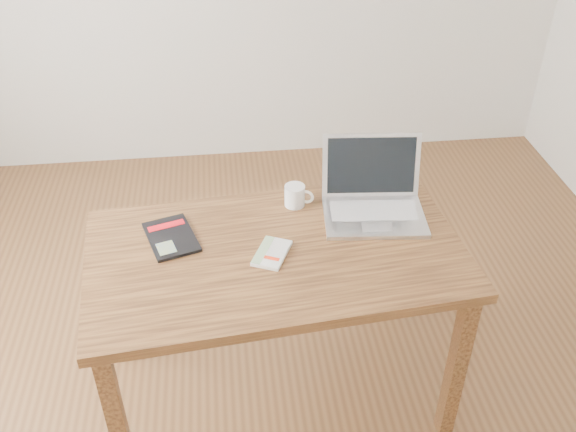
{
  "coord_description": "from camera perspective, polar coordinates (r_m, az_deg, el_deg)",
  "views": [
    {
      "loc": [
        -0.11,
        -1.77,
        2.16
      ],
      "look_at": [
        0.1,
        0.05,
        0.85
      ],
      "focal_mm": 40.0,
      "sensor_mm": 36.0,
      "label": 1
    }
  ],
  "objects": [
    {
      "name": "black_guidebook",
      "position": [
        2.35,
        -10.35,
        -1.85
      ],
      "size": [
        0.22,
        0.28,
        0.01
      ],
      "rotation": [
        0.0,
        0.0,
        0.3
      ],
      "color": "black",
      "rests_on": "desk"
    },
    {
      "name": "desk",
      "position": [
        2.32,
        -1.06,
        -4.75
      ],
      "size": [
        1.39,
        0.88,
        0.75
      ],
      "rotation": [
        0.0,
        0.0,
        0.1
      ],
      "color": "#4E2F17",
      "rests_on": "ground"
    },
    {
      "name": "room",
      "position": [
        1.95,
        -4.87,
        10.98
      ],
      "size": [
        4.04,
        4.04,
        2.7
      ],
      "color": "#52341C",
      "rests_on": "ground"
    },
    {
      "name": "coffee_mug",
      "position": [
        2.46,
        0.67,
        1.85
      ],
      "size": [
        0.11,
        0.08,
        0.08
      ],
      "rotation": [
        0.0,
        0.0,
        -0.32
      ],
      "color": "white",
      "rests_on": "desk"
    },
    {
      "name": "laptop",
      "position": [
        2.45,
        7.58,
        1.58
      ],
      "size": [
        0.4,
        0.36,
        0.26
      ],
      "rotation": [
        0.0,
        0.0,
        -0.09
      ],
      "color": "silver",
      "rests_on": "desk"
    },
    {
      "name": "white_guidebook",
      "position": [
        2.24,
        -1.46,
        -3.32
      ],
      "size": [
        0.16,
        0.19,
        0.01
      ],
      "rotation": [
        0.0,
        0.0,
        -0.43
      ],
      "color": "silver",
      "rests_on": "desk"
    }
  ]
}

